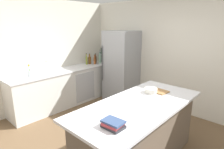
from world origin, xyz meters
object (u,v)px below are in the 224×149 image
Objects in this scene: vinegar_bottle at (95,61)px; cutting_board at (159,91)px; soda_bottle at (100,58)px; whiskey_bottle at (90,60)px; sink_faucet at (46,66)px; flower_vase at (30,72)px; wine_bottle at (101,56)px; syrup_bottle at (95,59)px; gin_bottle at (100,59)px; kitchen_island at (138,132)px; refrigerator at (121,66)px; mixing_bowl at (151,90)px; cookbook_stack at (113,124)px; olive_oil_bottle at (87,60)px.

cutting_board is at bearing -18.27° from vinegar_bottle.
soda_bottle is at bearing 106.34° from vinegar_bottle.
vinegar_bottle is at bearing 37.10° from whiskey_bottle.
soda_bottle is at bearing 89.77° from sink_faucet.
sink_faucet is 1.13× the size of vinegar_bottle.
sink_faucet is 1.09× the size of flower_vase.
wine_bottle is at bearing 91.67° from flower_vase.
vinegar_bottle is at bearing -53.12° from syrup_bottle.
cutting_board is at bearing -22.28° from gin_bottle.
kitchen_island is 1.17× the size of refrigerator.
sink_faucet is 1.34m from whiskey_bottle.
wine_bottle is 2.89m from mixing_bowl.
gin_bottle is 1.55× the size of mixing_bowl.
vinegar_bottle reaches higher than mixing_bowl.
sink_faucet is 2.57m from mixing_bowl.
soda_bottle reaches higher than whiskey_bottle.
kitchen_island is at bearing -33.59° from soda_bottle.
whiskey_bottle is 2.72m from cutting_board.
gin_bottle is at bearing 66.29° from whiskey_bottle.
gin_bottle reaches higher than cookbook_stack.
cookbook_stack is at bearing -6.85° from flower_vase.
flower_vase is 1.32× the size of mixing_bowl.
wine_bottle is (-2.67, 1.83, 0.60)m from kitchen_island.
cutting_board is (2.62, -0.64, -0.09)m from olive_oil_bottle.
kitchen_island is at bearing 102.25° from cookbook_stack.
mixing_bowl is at bearing 102.51° from cookbook_stack.
flower_vase is 0.67× the size of wine_bottle.
flower_vase is 1.94m from syrup_bottle.
syrup_bottle is at bearing 157.15° from mixing_bowl.
syrup_bottle reaches higher than vinegar_bottle.
whiskey_bottle is (-0.12, -0.09, 0.01)m from vinegar_bottle.
flower_vase is at bearing -89.31° from soda_bottle.
gin_bottle is 0.20m from vinegar_bottle.
whiskey_bottle reaches higher than kitchen_island.
cutting_board is (-0.20, 1.35, -0.03)m from cookbook_stack.
sink_faucet is 1.03× the size of whiskey_bottle.
flower_vase is at bearing -88.33° from wine_bottle.
mixing_bowl is (1.63, -1.19, 0.05)m from refrigerator.
vinegar_bottle is at bearing 88.09° from flower_vase.
mixing_bowl is at bearing -36.08° from refrigerator.
syrup_bottle is at bearing 90.29° from flower_vase.
wine_bottle is 2.90m from cutting_board.
whiskey_bottle is (-0.02, 1.34, -0.04)m from sink_faucet.
cookbook_stack is at bearing -35.13° from olive_oil_bottle.
olive_oil_bottle is at bearing 92.19° from flower_vase.
whiskey_bottle is 2.69m from mixing_bowl.
refrigerator reaches higher than flower_vase.
flower_vase is at bearing -85.48° from sink_faucet.
soda_bottle is at bearing 85.78° from whiskey_bottle.
soda_bottle reaches higher than sink_faucet.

